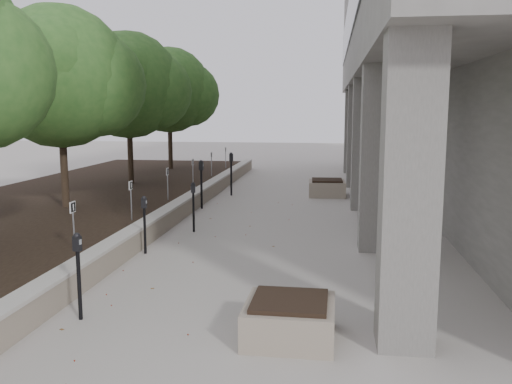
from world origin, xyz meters
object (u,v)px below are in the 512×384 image
Objects in this scene: crabapple_tree_3 at (61,107)px; crabapple_tree_5 at (169,108)px; parking_meter_2 at (145,225)px; parking_meter_4 at (201,184)px; parking_meter_3 at (193,207)px; parking_meter_1 at (79,276)px; crabapple_tree_4 at (129,108)px; parking_meter_5 at (231,174)px; planter_back at (327,188)px; planter_front at (290,319)px.

crabapple_tree_5 is at bearing 90.00° from crabapple_tree_3.
parking_meter_2 is 0.82× the size of parking_meter_4.
crabapple_tree_5 is 4.29× the size of parking_meter_3.
parking_meter_1 is 3.72m from parking_meter_2.
parking_meter_5 is at bearing 1.76° from crabapple_tree_4.
parking_meter_2 reaches higher than planter_back.
crabapple_tree_4 is at bearing 113.71° from parking_meter_2.
crabapple_tree_3 is 4.56× the size of planter_front.
crabapple_tree_3 is 4.34× the size of parking_meter_2.
crabapple_tree_5 is at bearing 105.55° from parking_meter_2.
crabapple_tree_3 is at bearing -145.43° from parking_meter_5.
parking_meter_5 is at bearing 54.13° from crabapple_tree_3.
parking_meter_5 is at bearing -173.88° from planter_back.
parking_meter_1 is at bearing -61.78° from crabapple_tree_3.
crabapple_tree_4 is 7.42m from parking_meter_3.
planter_front is (6.71, -17.00, -2.84)m from crabapple_tree_5.
crabapple_tree_4 reaches higher than parking_meter_5.
crabapple_tree_4 reaches higher than parking_meter_3.
parking_meter_3 reaches higher than parking_meter_2.
crabapple_tree_3 is 3.58× the size of parking_meter_4.
crabapple_tree_3 is at bearing -90.00° from crabapple_tree_4.
planter_back is at bearing 67.29° from parking_meter_2.
crabapple_tree_4 is 14.04m from planter_front.
crabapple_tree_3 reaches higher than parking_meter_3.
crabapple_tree_3 is 6.73m from parking_meter_5.
crabapple_tree_3 is 4.26× the size of planter_back.
planter_front is (3.02, -12.11, -0.50)m from parking_meter_5.
parking_meter_3 is at bearing -117.38° from planter_back.
crabapple_tree_5 is at bearing 147.52° from planter_back.
crabapple_tree_4 reaches higher than parking_meter_4.
parking_meter_5 is 12.49m from planter_front.
crabapple_tree_4 is at bearing 90.00° from crabapple_tree_3.
parking_meter_5 reaches higher than planter_front.
crabapple_tree_4 reaches higher than planter_back.
planter_back is (3.28, 6.33, -0.34)m from parking_meter_3.
planter_back is at bearing -32.48° from crabapple_tree_5.
crabapple_tree_3 is 4.68m from parking_meter_4.
planter_back is at bearing 3.86° from crabapple_tree_4.
parking_meter_3 reaches higher than planter_back.
parking_meter_2 is at bearing -42.43° from crabapple_tree_3.
crabapple_tree_3 reaches higher than parking_meter_1.
crabapple_tree_4 is 4.16× the size of parking_meter_1.
parking_meter_4 is (3.26, -7.61, -2.36)m from crabapple_tree_5.
crabapple_tree_4 is 4.26× the size of planter_back.
planter_front is at bearing -91.79° from planter_back.
crabapple_tree_3 is 1.00× the size of crabapple_tree_4.
crabapple_tree_5 reaches higher than parking_meter_5.
crabapple_tree_5 is at bearing 114.86° from parking_meter_4.
crabapple_tree_5 is 4.56× the size of planter_front.
parking_meter_1 is 3.13m from planter_front.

